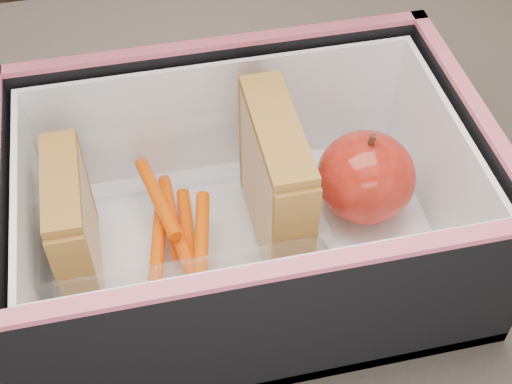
{
  "coord_description": "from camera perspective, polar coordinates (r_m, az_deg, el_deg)",
  "views": [
    {
      "loc": [
        -0.13,
        -0.32,
        1.2
      ],
      "look_at": [
        -0.06,
        0.01,
        0.81
      ],
      "focal_mm": 50.0,
      "sensor_mm": 36.0,
      "label": 1
    }
  ],
  "objects": [
    {
      "name": "carrot_sticks",
      "position": [
        0.53,
        -6.28,
        -3.25
      ],
      "size": [
        0.06,
        0.15,
        0.03
      ],
      "color": "#DE4D04",
      "rests_on": "plastic_tub"
    },
    {
      "name": "sandwich_left",
      "position": [
        0.51,
        -14.4,
        -2.63
      ],
      "size": [
        0.02,
        0.09,
        0.1
      ],
      "color": "tan",
      "rests_on": "plastic_tub"
    },
    {
      "name": "red_apple",
      "position": [
        0.54,
        8.77,
        1.18
      ],
      "size": [
        0.09,
        0.09,
        0.08
      ],
      "rotation": [
        0.0,
        0.0,
        0.16
      ],
      "color": "#900F01",
      "rests_on": "paper_napkin"
    },
    {
      "name": "sandwich_right",
      "position": [
        0.5,
        1.57,
        0.63
      ],
      "size": [
        0.03,
        0.11,
        0.12
      ],
      "color": "tan",
      "rests_on": "plastic_tub"
    },
    {
      "name": "kitchen_table",
      "position": [
        0.64,
        5.45,
        -8.99
      ],
      "size": [
        1.2,
        0.8,
        0.75
      ],
      "color": "brown",
      "rests_on": "ground"
    },
    {
      "name": "plastic_tub",
      "position": [
        0.51,
        -6.26,
        -2.33
      ],
      "size": [
        0.19,
        0.13,
        0.08
      ],
      "primitive_type": null,
      "color": "white",
      "rests_on": "lunch_bag"
    },
    {
      "name": "lunch_bag",
      "position": [
        0.51,
        -1.0,
        -0.0
      ],
      "size": [
        0.33,
        0.33,
        0.31
      ],
      "color": "black",
      "rests_on": "kitchen_table"
    },
    {
      "name": "paper_napkin",
      "position": [
        0.57,
        8.04,
        -1.7
      ],
      "size": [
        0.1,
        0.1,
        0.01
      ],
      "primitive_type": "cube",
      "rotation": [
        0.0,
        0.0,
        0.25
      ],
      "color": "white",
      "rests_on": "lunch_bag"
    }
  ]
}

